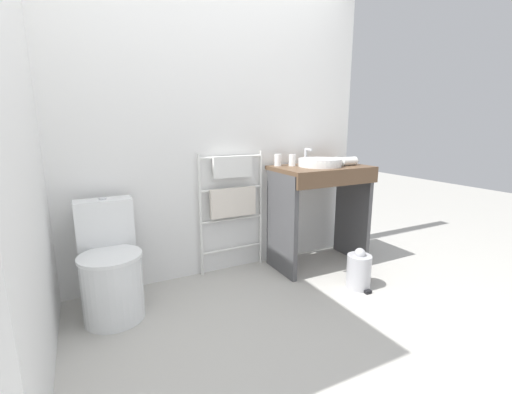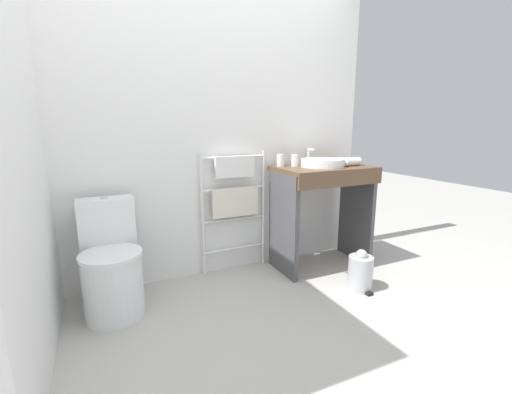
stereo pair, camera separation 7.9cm
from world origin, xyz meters
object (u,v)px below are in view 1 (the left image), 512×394
cup_near_edge (292,160)px  hair_dryer (348,161)px  toilet (111,271)px  trash_bin (359,271)px  sink_basin (320,162)px  towel_radiator (233,194)px  cup_near_wall (278,160)px

cup_near_edge → hair_dryer: 0.50m
toilet → trash_bin: toilet is taller
sink_basin → hair_dryer: hair_dryer is taller
sink_basin → hair_dryer: size_ratio=1.84×
towel_radiator → hair_dryer: bearing=-16.0°
towel_radiator → sink_basin: (0.72, -0.24, 0.26)m
sink_basin → cup_near_wall: bearing=148.6°
toilet → hair_dryer: bearing=0.3°
sink_basin → cup_near_edge: 0.24m
cup_near_wall → trash_bin: 1.12m
cup_near_edge → hair_dryer: size_ratio=0.50×
toilet → cup_near_edge: 1.66m
cup_near_wall → cup_near_edge: bearing=-27.2°
sink_basin → trash_bin: 0.95m
sink_basin → cup_near_wall: cup_near_wall is taller
sink_basin → cup_near_edge: bearing=146.4°
toilet → cup_near_wall: bearing=9.7°
towel_radiator → trash_bin: towel_radiator is taller
towel_radiator → trash_bin: size_ratio=3.17×
sink_basin → cup_near_edge: cup_near_edge is taller
toilet → cup_near_wall: size_ratio=7.45×
towel_radiator → sink_basin: bearing=-18.5°
cup_near_edge → trash_bin: 1.06m
cup_near_wall → sink_basin: bearing=-31.4°
towel_radiator → hair_dryer: size_ratio=5.12×
toilet → hair_dryer: (2.00, 0.01, 0.63)m
trash_bin → toilet: bearing=165.0°
cup_near_wall → trash_bin: bearing=-65.6°
cup_near_wall → trash_bin: (0.32, -0.71, -0.81)m
cup_near_wall → towel_radiator: bearing=172.8°
toilet → towel_radiator: towel_radiator is taller
hair_dryer → cup_near_edge: bearing=159.6°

